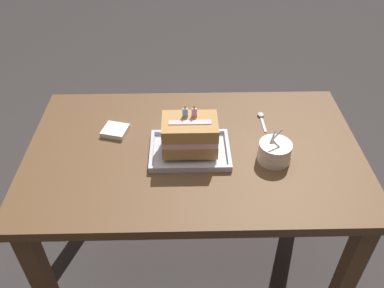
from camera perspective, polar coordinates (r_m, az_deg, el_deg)
The scene contains 7 objects.
ground_plane at distance 2.00m, azimuth 0.23°, elevation -17.34°, with size 8.00×8.00×0.00m, color #383333.
dining_table at distance 1.50m, azimuth 0.29°, elevation -3.81°, with size 1.20×0.74×0.76m.
foil_tray at distance 1.41m, azimuth -0.31°, elevation -1.03°, with size 0.28×0.21×0.02m.
birthday_cake at distance 1.36m, azimuth -0.32°, elevation 1.38°, with size 0.19×0.13×0.16m.
bowl_stack at distance 1.39m, azimuth 11.81°, elevation -1.12°, with size 0.12×0.12×0.12m.
serving_spoon_near_tray at distance 1.60m, azimuth 9.96°, elevation 3.88°, with size 0.03×0.12×0.01m.
napkin_pile at distance 1.52m, azimuth -10.99°, elevation 1.91°, with size 0.11×0.10×0.02m.
Camera 1 is at (-0.03, -1.09, 1.68)m, focal length 37.01 mm.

